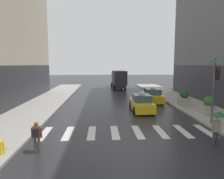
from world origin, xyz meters
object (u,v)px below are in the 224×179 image
at_px(fire_hydrant, 1,147).
at_px(box_truck, 119,79).
at_px(planter_mid_block, 184,98).
at_px(pedestrian_with_umbrella, 218,119).
at_px(taxi_lead, 141,103).
at_px(pedestrian_with_backpack, 36,135).
at_px(traffic_light_pole, 215,82).
at_px(taxi_second, 152,96).
at_px(planter_near_corner, 208,106).

bearing_deg(fire_hydrant, box_truck, 74.00).
xyz_separation_m(box_truck, planter_mid_block, (5.64, -16.80, -0.98)).
xyz_separation_m(pedestrian_with_umbrella, fire_hydrant, (-11.20, -0.78, -1.01)).
height_order(taxi_lead, pedestrian_with_backpack, taxi_lead).
bearing_deg(pedestrian_with_umbrella, traffic_light_pole, 63.37).
height_order(traffic_light_pole, pedestrian_with_backpack, traffic_light_pole).
bearing_deg(taxi_lead, traffic_light_pole, -49.51).
distance_m(taxi_second, fire_hydrant, 17.94).
relative_size(taxi_second, planter_near_corner, 2.85).
relative_size(box_truck, planter_near_corner, 4.76).
distance_m(pedestrian_with_umbrella, fire_hydrant, 11.27).
distance_m(taxi_second, planter_near_corner, 7.60).
relative_size(fire_hydrant, planter_near_corner, 0.45).
height_order(traffic_light_pole, planter_near_corner, traffic_light_pole).
distance_m(box_truck, pedestrian_with_backpack, 28.67).
bearing_deg(planter_mid_block, box_truck, 108.54).
bearing_deg(planter_mid_block, planter_near_corner, -83.65).
xyz_separation_m(traffic_light_pole, pedestrian_with_umbrella, (-1.88, -3.75, -1.74)).
height_order(box_truck, fire_hydrant, box_truck).
height_order(taxi_lead, planter_near_corner, taxi_lead).
distance_m(taxi_lead, planter_mid_block, 5.34).
distance_m(box_truck, fire_hydrant, 29.43).
xyz_separation_m(taxi_lead, taxi_second, (2.24, 4.58, 0.00)).
distance_m(taxi_lead, taxi_second, 5.10).
relative_size(fire_hydrant, planter_mid_block, 0.45).
xyz_separation_m(traffic_light_pole, box_truck, (-4.97, 23.73, -1.41)).
xyz_separation_m(pedestrian_with_umbrella, pedestrian_with_backpack, (-9.62, -0.43, -0.54)).
xyz_separation_m(box_truck, pedestrian_with_umbrella, (3.09, -27.48, -0.34)).
bearing_deg(fire_hydrant, pedestrian_with_umbrella, 4.01).
distance_m(traffic_light_pole, pedestrian_with_backpack, 12.44).
bearing_deg(planter_near_corner, traffic_light_pole, -112.13).
bearing_deg(planter_near_corner, planter_mid_block, 96.35).
height_order(fire_hydrant, planter_near_corner, planter_near_corner).
height_order(traffic_light_pole, fire_hydrant, traffic_light_pole).
bearing_deg(box_truck, planter_mid_block, -71.46).
bearing_deg(planter_mid_block, traffic_light_pole, -95.49).
bearing_deg(fire_hydrant, planter_mid_block, 39.83).
distance_m(fire_hydrant, planter_near_corner, 15.98).
height_order(taxi_lead, fire_hydrant, taxi_lead).
bearing_deg(planter_near_corner, fire_hydrant, -152.78).
height_order(traffic_light_pole, taxi_second, traffic_light_pole).
xyz_separation_m(traffic_light_pole, pedestrian_with_backpack, (-11.49, -4.18, -2.29)).
bearing_deg(pedestrian_with_backpack, taxi_lead, 52.29).
height_order(traffic_light_pole, planter_mid_block, traffic_light_pole).
relative_size(taxi_lead, box_truck, 0.60).
bearing_deg(pedestrian_with_umbrella, box_truck, 96.42).
xyz_separation_m(taxi_lead, fire_hydrant, (-8.74, -9.61, -0.22)).
relative_size(pedestrian_with_backpack, planter_near_corner, 1.03).
xyz_separation_m(taxi_second, pedestrian_with_umbrella, (0.22, -13.40, 0.79)).
xyz_separation_m(taxi_second, box_truck, (-2.87, 14.07, 1.13)).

